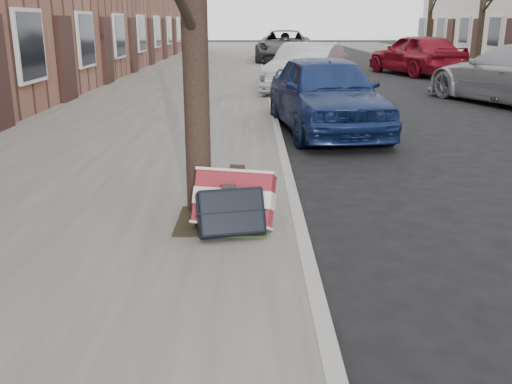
{
  "coord_description": "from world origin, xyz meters",
  "views": [
    {
      "loc": [
        -1.7,
        -4.0,
        1.98
      ],
      "look_at": [
        -1.67,
        0.8,
        0.53
      ],
      "focal_mm": 40.0,
      "sensor_mm": 36.0,
      "label": 1
    }
  ],
  "objects_px": {
    "suitcase_red": "(234,199)",
    "suitcase_navy": "(231,212)",
    "car_near_mid": "(307,69)",
    "car_near_front": "(326,93)"
  },
  "relations": [
    {
      "from": "car_near_front",
      "to": "suitcase_red",
      "type": "bearing_deg",
      "value": -112.39
    },
    {
      "from": "suitcase_red",
      "to": "suitcase_navy",
      "type": "xyz_separation_m",
      "value": [
        -0.02,
        -0.23,
        -0.05
      ]
    },
    {
      "from": "suitcase_red",
      "to": "car_near_mid",
      "type": "height_order",
      "value": "car_near_mid"
    },
    {
      "from": "car_near_mid",
      "to": "suitcase_navy",
      "type": "bearing_deg",
      "value": -79.23
    },
    {
      "from": "suitcase_red",
      "to": "car_near_front",
      "type": "bearing_deg",
      "value": 88.81
    },
    {
      "from": "car_near_front",
      "to": "suitcase_navy",
      "type": "bearing_deg",
      "value": -112.02
    },
    {
      "from": "suitcase_navy",
      "to": "car_near_mid",
      "type": "bearing_deg",
      "value": 68.64
    },
    {
      "from": "suitcase_red",
      "to": "suitcase_navy",
      "type": "relative_size",
      "value": 1.22
    },
    {
      "from": "car_near_mid",
      "to": "car_near_front",
      "type": "bearing_deg",
      "value": -72.64
    },
    {
      "from": "suitcase_red",
      "to": "suitcase_navy",
      "type": "height_order",
      "value": "suitcase_red"
    }
  ]
}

